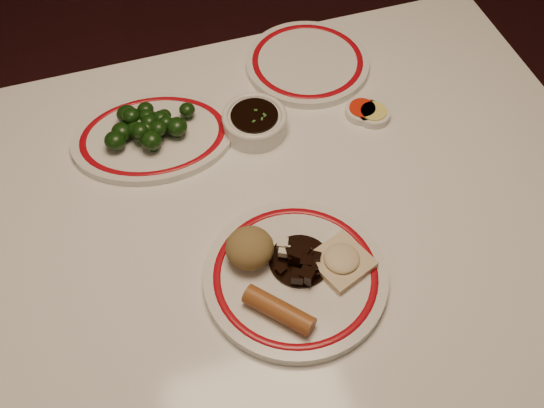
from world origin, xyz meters
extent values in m
plane|color=black|center=(0.00, 0.00, 0.00)|extent=(7.00, 7.00, 0.00)
cube|color=white|center=(0.00, 0.00, 0.73)|extent=(1.20, 0.90, 0.04)
cylinder|color=black|center=(-0.54, 0.39, 0.35)|extent=(0.06, 0.06, 0.71)
cylinder|color=black|center=(0.54, 0.39, 0.35)|extent=(0.06, 0.06, 0.71)
cylinder|color=white|center=(-0.01, -0.14, 0.76)|extent=(0.35, 0.35, 0.02)
torus|color=#A00810|center=(-0.01, -0.14, 0.77)|extent=(0.30, 0.30, 0.00)
ellipsoid|color=olive|center=(-0.07, -0.09, 0.80)|extent=(0.08, 0.08, 0.06)
cylinder|color=#9E5826|center=(-0.06, -0.20, 0.78)|extent=(0.10, 0.11, 0.03)
cube|color=beige|center=(0.06, -0.15, 0.77)|extent=(0.11, 0.11, 0.01)
ellipsoid|color=beige|center=(0.06, -0.15, 0.78)|extent=(0.06, 0.06, 0.02)
cylinder|color=black|center=(0.00, -0.12, 0.77)|extent=(0.10, 0.10, 0.00)
cube|color=black|center=(-0.03, -0.13, 0.78)|extent=(0.02, 0.02, 0.01)
cube|color=black|center=(-0.01, -0.12, 0.79)|extent=(0.02, 0.02, 0.01)
cube|color=black|center=(0.00, -0.14, 0.79)|extent=(0.02, 0.02, 0.02)
cube|color=black|center=(0.01, -0.13, 0.78)|extent=(0.02, 0.02, 0.02)
cube|color=black|center=(0.02, -0.13, 0.78)|extent=(0.02, 0.02, 0.01)
cube|color=black|center=(0.00, -0.13, 0.78)|extent=(0.02, 0.02, 0.02)
cube|color=black|center=(0.00, -0.12, 0.78)|extent=(0.02, 0.02, 0.01)
cube|color=black|center=(0.01, -0.15, 0.79)|extent=(0.02, 0.02, 0.02)
cube|color=black|center=(0.02, -0.13, 0.78)|extent=(0.02, 0.02, 0.01)
cube|color=black|center=(0.01, -0.12, 0.78)|extent=(0.02, 0.02, 0.02)
cube|color=black|center=(0.00, -0.12, 0.78)|extent=(0.02, 0.02, 0.02)
cube|color=black|center=(-0.01, -0.12, 0.78)|extent=(0.02, 0.02, 0.02)
cube|color=black|center=(0.01, -0.12, 0.79)|extent=(0.03, 0.03, 0.02)
cube|color=black|center=(0.01, -0.16, 0.78)|extent=(0.02, 0.02, 0.02)
cube|color=black|center=(0.00, -0.11, 0.78)|extent=(0.02, 0.02, 0.02)
cube|color=black|center=(0.00, -0.12, 0.79)|extent=(0.03, 0.03, 0.02)
cube|color=black|center=(0.00, -0.12, 0.78)|extent=(0.02, 0.02, 0.02)
cube|color=black|center=(0.00, -0.16, 0.79)|extent=(0.03, 0.03, 0.02)
cube|color=black|center=(-0.02, -0.16, 0.78)|extent=(0.02, 0.02, 0.02)
cube|color=beige|center=(-0.02, -0.11, 0.79)|extent=(0.02, 0.02, 0.01)
cube|color=beige|center=(-0.02, -0.10, 0.79)|extent=(0.02, 0.02, 0.01)
torus|color=#A00810|center=(-0.16, 0.22, 0.77)|extent=(0.29, 0.29, 0.00)
cylinder|color=#23471C|center=(-0.17, 0.20, 0.77)|extent=(0.01, 0.01, 0.01)
ellipsoid|color=black|center=(-0.17, 0.20, 0.78)|extent=(0.03, 0.03, 0.02)
cylinder|color=#23471C|center=(-0.18, 0.24, 0.77)|extent=(0.01, 0.01, 0.01)
ellipsoid|color=black|center=(-0.18, 0.24, 0.79)|extent=(0.04, 0.04, 0.03)
cylinder|color=#23471C|center=(-0.17, 0.18, 0.77)|extent=(0.01, 0.01, 0.01)
ellipsoid|color=black|center=(-0.17, 0.18, 0.79)|extent=(0.04, 0.04, 0.03)
cylinder|color=#23471C|center=(-0.19, 0.22, 0.77)|extent=(0.01, 0.01, 0.02)
ellipsoid|color=black|center=(-0.19, 0.22, 0.79)|extent=(0.03, 0.03, 0.03)
cylinder|color=#23471C|center=(-0.23, 0.21, 0.77)|extent=(0.01, 0.01, 0.01)
ellipsoid|color=black|center=(-0.23, 0.21, 0.79)|extent=(0.04, 0.04, 0.03)
cylinder|color=#23471C|center=(-0.20, 0.26, 0.77)|extent=(0.01, 0.01, 0.01)
ellipsoid|color=black|center=(-0.20, 0.26, 0.79)|extent=(0.04, 0.04, 0.03)
cylinder|color=#23471C|center=(-0.16, 0.25, 0.77)|extent=(0.01, 0.01, 0.01)
ellipsoid|color=black|center=(-0.16, 0.25, 0.78)|extent=(0.03, 0.03, 0.02)
cylinder|color=#23471C|center=(-0.12, 0.20, 0.77)|extent=(0.01, 0.01, 0.01)
ellipsoid|color=black|center=(-0.12, 0.20, 0.79)|extent=(0.04, 0.04, 0.03)
cylinder|color=#23471C|center=(-0.09, 0.24, 0.77)|extent=(0.01, 0.01, 0.01)
ellipsoid|color=black|center=(-0.09, 0.24, 0.79)|extent=(0.03, 0.03, 0.02)
cylinder|color=#23471C|center=(-0.14, 0.24, 0.77)|extent=(0.01, 0.01, 0.01)
ellipsoid|color=black|center=(-0.14, 0.24, 0.78)|extent=(0.03, 0.03, 0.02)
cylinder|color=#23471C|center=(-0.17, 0.20, 0.77)|extent=(0.01, 0.01, 0.01)
ellipsoid|color=black|center=(-0.17, 0.20, 0.78)|extent=(0.03, 0.03, 0.02)
cylinder|color=#23471C|center=(-0.19, 0.20, 0.77)|extent=(0.01, 0.01, 0.01)
ellipsoid|color=black|center=(-0.19, 0.20, 0.79)|extent=(0.03, 0.03, 0.02)
cylinder|color=#23471C|center=(-0.22, 0.22, 0.77)|extent=(0.01, 0.01, 0.01)
ellipsoid|color=black|center=(-0.22, 0.22, 0.79)|extent=(0.04, 0.04, 0.03)
cylinder|color=#23471C|center=(-0.15, 0.21, 0.77)|extent=(0.01, 0.01, 0.01)
ellipsoid|color=black|center=(-0.15, 0.21, 0.79)|extent=(0.03, 0.03, 0.03)
ellipsoid|color=black|center=(-0.14, 0.21, 0.80)|extent=(0.03, 0.03, 0.02)
ellipsoid|color=black|center=(-0.14, 0.23, 0.79)|extent=(0.03, 0.03, 0.03)
ellipsoid|color=black|center=(-0.19, 0.24, 0.80)|extent=(0.03, 0.03, 0.03)
ellipsoid|color=black|center=(-0.17, 0.23, 0.80)|extent=(0.03, 0.03, 0.02)
ellipsoid|color=black|center=(-0.15, 0.20, 0.80)|extent=(0.03, 0.03, 0.02)
ellipsoid|color=black|center=(-0.17, 0.25, 0.80)|extent=(0.03, 0.03, 0.02)
ellipsoid|color=black|center=(-0.19, 0.20, 0.80)|extent=(0.03, 0.03, 0.02)
ellipsoid|color=black|center=(-0.17, 0.22, 0.80)|extent=(0.03, 0.03, 0.02)
ellipsoid|color=black|center=(-0.17, 0.21, 0.80)|extent=(0.03, 0.03, 0.03)
cylinder|color=white|center=(0.02, 0.19, 0.77)|extent=(0.12, 0.12, 0.04)
cylinder|color=black|center=(0.02, 0.19, 0.79)|extent=(0.09, 0.09, 0.00)
cylinder|color=white|center=(0.23, 0.16, 0.76)|extent=(0.06, 0.06, 0.02)
cylinder|color=red|center=(0.23, 0.16, 0.77)|extent=(0.05, 0.05, 0.00)
cylinder|color=white|center=(0.24, 0.15, 0.76)|extent=(0.06, 0.06, 0.02)
cylinder|color=#EDDD61|center=(0.24, 0.15, 0.77)|extent=(0.05, 0.05, 0.00)
cylinder|color=white|center=(0.17, 0.32, 0.76)|extent=(0.30, 0.30, 0.02)
torus|color=#A00810|center=(0.17, 0.32, 0.77)|extent=(0.26, 0.26, 0.00)
camera|label=1|loc=(-0.22, -0.66, 1.69)|focal=45.00mm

